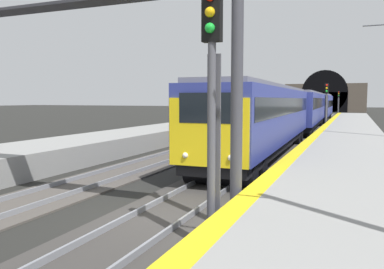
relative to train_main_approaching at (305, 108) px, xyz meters
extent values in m
plane|color=black|center=(-32.16, 0.00, -2.25)|extent=(320.00, 320.00, 0.00)
cube|color=gray|center=(-32.16, -4.34, -1.71)|extent=(112.00, 4.09, 1.07)
cube|color=yellow|center=(-32.16, -2.54, -1.17)|extent=(112.00, 0.50, 0.01)
cube|color=#383533|center=(-32.16, 0.00, -2.22)|extent=(160.00, 3.01, 0.06)
cube|color=gray|center=(-32.16, 0.72, -2.11)|extent=(160.00, 0.07, 0.15)
cube|color=gray|center=(-32.16, -0.72, -2.11)|extent=(160.00, 0.07, 0.15)
cube|color=#4C4742|center=(-32.16, 4.52, -2.22)|extent=(160.00, 2.84, 0.06)
cube|color=gray|center=(-32.16, 5.23, -2.11)|extent=(160.00, 0.07, 0.15)
cube|color=gray|center=(-32.16, 3.80, -2.11)|extent=(160.00, 0.07, 0.15)
cube|color=navy|center=(-19.55, 0.00, 0.08)|extent=(19.02, 3.27, 2.78)
cube|color=black|center=(-19.55, 0.00, 0.58)|extent=(18.27, 3.28, 0.83)
cube|color=slate|center=(-19.55, 0.00, 1.57)|extent=(18.45, 2.82, 0.20)
cube|color=black|center=(-19.55, 0.00, -1.49)|extent=(18.64, 2.92, 0.49)
cylinder|color=black|center=(-27.69, -0.17, -1.80)|extent=(0.94, 2.66, 0.89)
cylinder|color=black|center=(-25.89, -0.13, -1.80)|extent=(0.94, 2.66, 0.89)
cylinder|color=black|center=(-13.21, 0.13, -1.80)|extent=(0.94, 2.66, 0.89)
cylinder|color=black|center=(-11.41, 0.17, -1.80)|extent=(0.94, 2.66, 0.89)
cube|color=yellow|center=(-29.07, -0.20, -0.17)|extent=(0.18, 2.76, 2.28)
cube|color=black|center=(-29.12, -0.20, 0.64)|extent=(0.08, 2.01, 1.00)
sphere|color=#F2EACC|center=(-29.12, -0.99, -0.96)|extent=(0.20, 0.20, 0.20)
sphere|color=#F2EACC|center=(-29.15, 0.59, -0.96)|extent=(0.20, 0.20, 0.20)
cube|color=navy|center=(-0.04, 0.00, 0.08)|extent=(19.02, 3.27, 2.78)
cube|color=black|center=(-0.04, 0.00, 0.57)|extent=(18.27, 3.28, 0.95)
cube|color=slate|center=(-0.04, 0.00, 1.57)|extent=(18.45, 2.82, 0.20)
cube|color=black|center=(-0.04, 0.00, -1.49)|extent=(18.64, 2.92, 0.49)
cylinder|color=black|center=(-8.29, -0.17, -1.80)|extent=(0.94, 2.66, 0.89)
cylinder|color=black|center=(-6.49, -0.13, -1.80)|extent=(0.94, 2.66, 0.89)
cylinder|color=black|center=(6.41, 0.13, -1.80)|extent=(0.94, 2.66, 0.89)
cylinder|color=black|center=(8.21, 0.17, -1.80)|extent=(0.94, 2.66, 0.89)
cube|color=navy|center=(19.47, 0.00, 0.08)|extent=(19.02, 3.27, 2.78)
cube|color=black|center=(19.47, 0.00, 0.31)|extent=(18.27, 3.28, 0.89)
cube|color=slate|center=(19.47, 0.00, 1.57)|extent=(18.45, 2.82, 0.20)
cube|color=black|center=(19.47, 0.00, -1.49)|extent=(18.64, 2.92, 0.49)
cylinder|color=black|center=(11.14, -0.17, -1.80)|extent=(0.94, 2.66, 0.89)
cylinder|color=black|center=(12.94, -0.14, -1.80)|extent=(0.94, 2.66, 0.89)
cylinder|color=black|center=(26.00, 0.14, -1.80)|extent=(0.94, 2.66, 0.89)
cylinder|color=black|center=(27.80, 0.17, -1.80)|extent=(0.94, 2.66, 0.89)
cube|color=#333338|center=(-6.49, 4.52, 0.16)|extent=(18.14, 3.29, 2.95)
cube|color=black|center=(-6.49, 4.52, 0.55)|extent=(17.41, 3.30, 0.83)
cube|color=slate|center=(-6.49, 4.52, 1.73)|extent=(17.58, 2.84, 0.20)
cube|color=black|center=(-6.49, 4.52, -1.50)|extent=(17.77, 2.93, 0.49)
cylinder|color=black|center=(-14.53, 4.33, -1.81)|extent=(0.94, 2.66, 0.88)
cylinder|color=black|center=(-12.73, 4.37, -1.81)|extent=(0.94, 2.66, 0.88)
cylinder|color=black|center=(-0.25, 4.66, -1.81)|extent=(0.94, 2.66, 0.88)
cylinder|color=black|center=(1.55, 4.70, -1.81)|extent=(0.94, 2.66, 0.88)
cube|color=#E5B20F|center=(-15.56, 4.30, 0.00)|extent=(0.18, 2.75, 2.63)
cube|color=black|center=(-15.61, 4.30, 0.75)|extent=(0.09, 2.01, 1.06)
sphere|color=#F2EACC|center=(-15.60, 3.52, -0.97)|extent=(0.20, 0.20, 0.20)
sphere|color=#F2EACC|center=(-15.64, 5.09, -0.97)|extent=(0.20, 0.20, 0.20)
cube|color=#333338|center=(12.07, 4.52, 0.16)|extent=(18.14, 3.29, 2.95)
cube|color=black|center=(12.07, 4.52, 0.57)|extent=(17.41, 3.30, 0.89)
cube|color=slate|center=(12.07, 4.52, 1.73)|extent=(17.58, 2.84, 0.20)
cube|color=black|center=(12.07, 4.52, -1.50)|extent=(17.77, 2.93, 0.49)
cylinder|color=black|center=(4.39, 4.34, -1.81)|extent=(0.94, 2.66, 0.88)
cylinder|color=black|center=(6.19, 4.38, -1.81)|extent=(0.94, 2.66, 0.88)
cylinder|color=black|center=(17.95, 4.65, -1.81)|extent=(0.94, 2.66, 0.88)
cylinder|color=black|center=(19.75, 4.69, -1.81)|extent=(0.94, 2.66, 0.88)
cube|color=#333338|center=(30.63, 4.52, 0.16)|extent=(18.14, 3.29, 2.95)
cube|color=black|center=(30.63, 4.52, 0.43)|extent=(17.41, 3.30, 0.95)
cube|color=slate|center=(30.63, 4.52, 1.73)|extent=(17.58, 2.84, 0.20)
cube|color=black|center=(30.63, 4.52, -1.50)|extent=(17.77, 2.93, 0.49)
cylinder|color=black|center=(22.91, 4.34, -1.81)|extent=(0.94, 2.66, 0.88)
cylinder|color=black|center=(24.71, 4.38, -1.81)|extent=(0.94, 2.66, 0.88)
cylinder|color=black|center=(36.54, 4.65, -1.81)|extent=(0.94, 2.66, 0.88)
cylinder|color=black|center=(38.34, 4.69, -1.81)|extent=(0.94, 2.66, 0.88)
cylinder|color=#4C4C54|center=(-33.74, -1.98, -0.10)|extent=(0.16, 0.16, 4.29)
cube|color=black|center=(-33.74, -1.98, 2.57)|extent=(0.20, 0.38, 1.05)
cube|color=#4C4C54|center=(-33.60, -1.98, -0.10)|extent=(0.04, 0.28, 3.86)
sphere|color=yellow|center=(-33.87, -1.98, 2.60)|extent=(0.20, 0.20, 0.20)
sphere|color=green|center=(-33.87, -1.98, 2.30)|extent=(0.20, 0.20, 0.20)
cylinder|color=#4C4C54|center=(0.74, -1.98, -0.38)|extent=(0.16, 0.16, 3.74)
cube|color=black|center=(0.74, -1.98, 2.02)|extent=(0.20, 0.38, 1.05)
cube|color=#4C4C54|center=(0.88, -1.98, -0.38)|extent=(0.04, 0.28, 3.36)
sphere|color=red|center=(0.61, -1.98, 2.34)|extent=(0.20, 0.20, 0.20)
sphere|color=yellow|center=(0.61, -1.98, 2.04)|extent=(0.20, 0.20, 0.20)
sphere|color=green|center=(0.61, -1.98, 1.74)|extent=(0.20, 0.20, 0.20)
cylinder|color=#4C4C54|center=(33.46, -1.98, -0.46)|extent=(0.16, 0.16, 3.58)
cube|color=black|center=(33.46, -1.98, 1.86)|extent=(0.20, 0.38, 1.05)
cube|color=#4C4C54|center=(33.60, -1.98, -0.46)|extent=(0.04, 0.28, 3.22)
sphere|color=red|center=(33.33, -1.98, 2.18)|extent=(0.20, 0.20, 0.20)
sphere|color=yellow|center=(33.33, -1.98, 1.88)|extent=(0.20, 0.20, 0.20)
sphere|color=green|center=(33.33, -1.98, 1.58)|extent=(0.20, 0.20, 0.20)
cylinder|color=#3F3F47|center=(-32.33, -2.09, 0.84)|extent=(0.28, 0.28, 6.18)
cube|color=#2D2D33|center=(-32.33, 2.26, 3.49)|extent=(0.70, 7.83, 0.08)
cube|color=#51473D|center=(62.02, 2.26, 1.27)|extent=(2.93, 19.28, 7.04)
cube|color=black|center=(60.50, 2.26, 0.22)|extent=(0.12, 10.80, 4.93)
cylinder|color=black|center=(60.50, 2.26, 2.68)|extent=(0.12, 10.80, 10.80)
cylinder|color=#595B60|center=(-16.49, -5.84, 5.07)|extent=(0.08, 1.88, 0.08)
camera|label=1|loc=(-41.09, -4.61, 0.93)|focal=36.55mm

